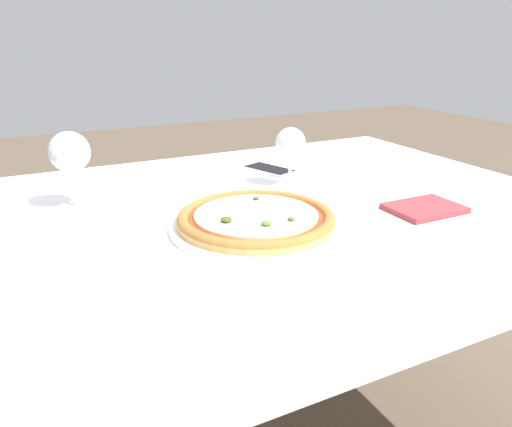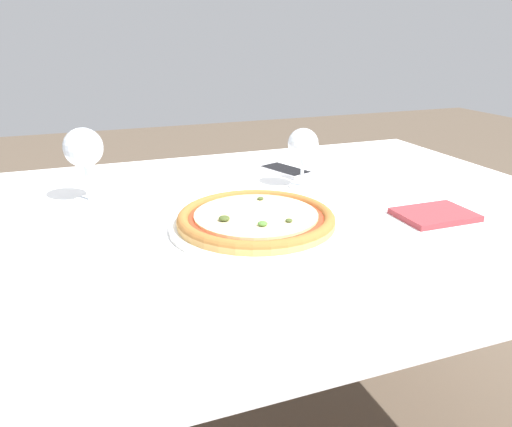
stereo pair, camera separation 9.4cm
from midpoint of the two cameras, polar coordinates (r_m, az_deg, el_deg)
name	(u,v)px [view 1 (the left image)]	position (r m, az deg, el deg)	size (l,w,h in m)	color
dining_table	(291,241)	(1.10, 1.56, -3.20)	(1.25, 1.05, 0.72)	brown
pizza_plate	(256,220)	(0.95, -2.85, -0.79)	(0.33, 0.33, 0.04)	white
fork	(70,233)	(1.00, -23.01, -2.12)	(0.05, 0.17, 0.00)	silver
wine_glass_far_left	(290,145)	(1.19, 1.68, 7.84)	(0.07, 0.07, 0.14)	silver
wine_glass_far_right	(70,154)	(1.12, -22.83, 6.28)	(0.08, 0.08, 0.16)	silver
cell_phone	(269,170)	(1.33, -0.51, 4.96)	(0.12, 0.16, 0.01)	white
napkin_folded	(425,208)	(1.08, 16.40, 0.53)	(0.15, 0.11, 0.01)	#933338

